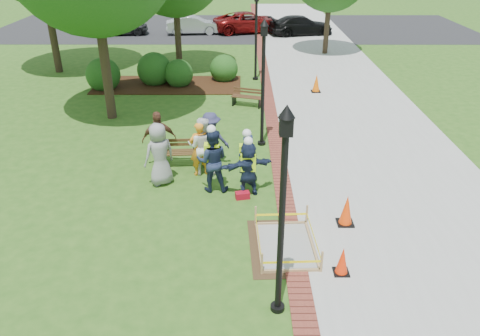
{
  "coord_description": "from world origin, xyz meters",
  "views": [
    {
      "loc": [
        0.52,
        -9.98,
        6.69
      ],
      "look_at": [
        0.5,
        1.2,
        1.0
      ],
      "focal_mm": 35.0,
      "sensor_mm": 36.0,
      "label": 1
    }
  ],
  "objects_px": {
    "hivis_worker_a": "(248,166)",
    "hivis_worker_b": "(247,158)",
    "cone_front": "(342,261)",
    "hivis_worker_c": "(212,159)",
    "lamp_near": "(283,202)",
    "bench_near": "(186,158)",
    "wet_concrete_pad": "(286,239)"
  },
  "relations": [
    {
      "from": "hivis_worker_b",
      "to": "lamp_near",
      "type": "bearing_deg",
      "value": -83.59
    },
    {
      "from": "cone_front",
      "to": "lamp_near",
      "type": "relative_size",
      "value": 0.16
    },
    {
      "from": "bench_near",
      "to": "hivis_worker_c",
      "type": "relative_size",
      "value": 0.78
    },
    {
      "from": "hivis_worker_a",
      "to": "hivis_worker_c",
      "type": "relative_size",
      "value": 0.88
    },
    {
      "from": "bench_near",
      "to": "hivis_worker_a",
      "type": "relative_size",
      "value": 0.88
    },
    {
      "from": "lamp_near",
      "to": "hivis_worker_a",
      "type": "relative_size",
      "value": 2.41
    },
    {
      "from": "wet_concrete_pad",
      "to": "cone_front",
      "type": "xyz_separation_m",
      "value": [
        1.13,
        -0.96,
        0.09
      ]
    },
    {
      "from": "wet_concrete_pad",
      "to": "hivis_worker_b",
      "type": "bearing_deg",
      "value": 106.89
    },
    {
      "from": "cone_front",
      "to": "hivis_worker_b",
      "type": "distance_m",
      "value": 4.45
    },
    {
      "from": "cone_front",
      "to": "hivis_worker_b",
      "type": "xyz_separation_m",
      "value": [
        -2.03,
        3.92,
        0.57
      ]
    },
    {
      "from": "lamp_near",
      "to": "hivis_worker_c",
      "type": "xyz_separation_m",
      "value": [
        -1.53,
        4.79,
        -1.49
      ]
    },
    {
      "from": "wet_concrete_pad",
      "to": "hivis_worker_b",
      "type": "distance_m",
      "value": 3.16
    },
    {
      "from": "hivis_worker_c",
      "to": "bench_near",
      "type": "bearing_deg",
      "value": 121.22
    },
    {
      "from": "hivis_worker_a",
      "to": "hivis_worker_b",
      "type": "bearing_deg",
      "value": 94.31
    },
    {
      "from": "lamp_near",
      "to": "bench_near",
      "type": "bearing_deg",
      "value": 111.32
    },
    {
      "from": "hivis_worker_a",
      "to": "hivis_worker_b",
      "type": "height_order",
      "value": "hivis_worker_b"
    },
    {
      "from": "hivis_worker_a",
      "to": "lamp_near",
      "type": "bearing_deg",
      "value": -83.37
    },
    {
      "from": "bench_near",
      "to": "lamp_near",
      "type": "height_order",
      "value": "lamp_near"
    },
    {
      "from": "bench_near",
      "to": "lamp_near",
      "type": "distance_m",
      "value": 7.17
    },
    {
      "from": "wet_concrete_pad",
      "to": "cone_front",
      "type": "distance_m",
      "value": 1.48
    },
    {
      "from": "wet_concrete_pad",
      "to": "bench_near",
      "type": "xyz_separation_m",
      "value": [
        -2.81,
        4.31,
        0.03
      ]
    },
    {
      "from": "hivis_worker_b",
      "to": "hivis_worker_c",
      "type": "height_order",
      "value": "hivis_worker_c"
    },
    {
      "from": "hivis_worker_a",
      "to": "hivis_worker_c",
      "type": "height_order",
      "value": "hivis_worker_c"
    },
    {
      "from": "wet_concrete_pad",
      "to": "hivis_worker_c",
      "type": "distance_m",
      "value": 3.4
    },
    {
      "from": "hivis_worker_b",
      "to": "hivis_worker_c",
      "type": "bearing_deg",
      "value": -167.42
    },
    {
      "from": "hivis_worker_a",
      "to": "cone_front",
      "type": "bearing_deg",
      "value": -59.96
    },
    {
      "from": "cone_front",
      "to": "hivis_worker_a",
      "type": "bearing_deg",
      "value": 120.04
    },
    {
      "from": "hivis_worker_a",
      "to": "hivis_worker_b",
      "type": "distance_m",
      "value": 0.47
    },
    {
      "from": "bench_near",
      "to": "lamp_near",
      "type": "relative_size",
      "value": 0.36
    },
    {
      "from": "bench_near",
      "to": "hivis_worker_b",
      "type": "relative_size",
      "value": 0.87
    },
    {
      "from": "bench_near",
      "to": "hivis_worker_a",
      "type": "height_order",
      "value": "hivis_worker_a"
    },
    {
      "from": "bench_near",
      "to": "hivis_worker_a",
      "type": "bearing_deg",
      "value": -42.97
    }
  ]
}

